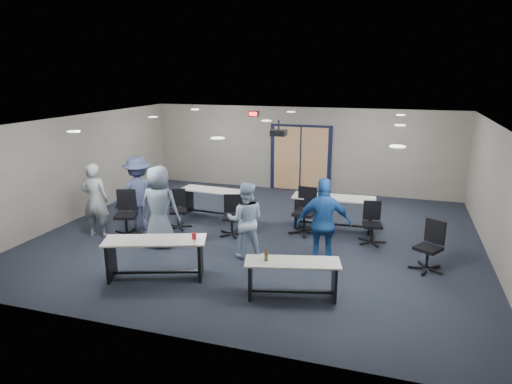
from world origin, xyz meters
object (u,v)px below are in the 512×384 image
(person_navy, at_px, (324,224))
(chair_loose_left, at_px, (125,214))
(table_back_left, at_px, (214,198))
(person_gray, at_px, (95,200))
(chair_back_d, at_px, (373,223))
(table_back_right, at_px, (333,207))
(person_lightblue, at_px, (246,220))
(table_front_left, at_px, (156,252))
(person_plaid, at_px, (159,207))
(chair_loose_right, at_px, (428,246))
(chair_back_b, at_px, (232,216))
(person_back, at_px, (139,193))
(chair_back_c, at_px, (304,211))
(table_front_right, at_px, (292,272))
(chair_back_a, at_px, (178,209))

(person_navy, bearing_deg, chair_loose_left, -19.13)
(table_back_left, height_order, person_gray, person_gray)
(chair_back_d, bearing_deg, table_back_right, 131.80)
(chair_back_d, height_order, person_lightblue, person_lightblue)
(table_front_left, xyz_separation_m, person_plaid, (-0.73, 1.47, 0.39))
(chair_loose_right, xyz_separation_m, person_navy, (-1.97, -0.50, 0.42))
(chair_back_b, height_order, person_back, person_back)
(chair_back_d, distance_m, person_gray, 6.40)
(chair_back_b, bearing_deg, chair_back_c, 4.49)
(person_lightblue, bearing_deg, person_navy, 163.99)
(chair_back_c, bearing_deg, chair_loose_left, -154.89)
(table_front_right, xyz_separation_m, table_back_right, (0.15, 3.78, 0.10))
(table_front_right, distance_m, chair_back_d, 3.25)
(table_back_right, relative_size, chair_loose_left, 1.87)
(chair_back_d, relative_size, person_lightblue, 0.59)
(person_gray, xyz_separation_m, person_navy, (5.37, -0.17, 0.03))
(table_front_right, distance_m, chair_loose_right, 2.95)
(chair_back_d, distance_m, person_lightblue, 2.97)
(chair_back_a, bearing_deg, table_back_left, 40.44)
(table_front_right, distance_m, chair_loose_left, 4.79)
(chair_back_a, height_order, chair_back_b, chair_back_a)
(chair_loose_left, relative_size, person_gray, 0.61)
(table_back_left, distance_m, chair_back_d, 4.26)
(table_front_left, height_order, person_back, person_back)
(chair_back_c, height_order, person_lightblue, person_lightblue)
(person_gray, bearing_deg, person_back, -142.02)
(chair_loose_right, height_order, person_back, person_back)
(person_lightblue, xyz_separation_m, person_navy, (1.63, -0.07, 0.11))
(chair_loose_right, xyz_separation_m, person_plaid, (-5.62, -0.43, 0.42))
(table_front_left, xyz_separation_m, person_lightblue, (1.28, 1.46, 0.28))
(chair_back_b, relative_size, person_gray, 0.54)
(table_back_left, height_order, chair_back_b, chair_back_b)
(table_back_left, xyz_separation_m, person_navy, (3.35, -2.45, 0.41))
(chair_back_a, xyz_separation_m, chair_back_c, (3.07, 0.56, 0.07))
(chair_back_a, relative_size, person_navy, 0.52)
(person_gray, bearing_deg, person_navy, 168.53)
(chair_loose_right, height_order, person_plaid, person_plaid)
(table_back_right, xyz_separation_m, person_plaid, (-3.49, -2.34, 0.36))
(table_front_right, height_order, person_plaid, person_plaid)
(table_front_right, relative_size, table_back_left, 0.92)
(chair_back_b, xyz_separation_m, person_lightblue, (0.74, -1.15, 0.33))
(table_back_left, xyz_separation_m, person_plaid, (-0.29, -2.38, 0.41))
(person_plaid, distance_m, person_back, 1.34)
(person_navy, bearing_deg, chair_back_b, -41.16)
(person_lightblue, height_order, person_navy, person_navy)
(chair_back_b, relative_size, person_lightblue, 0.59)
(chair_back_d, distance_m, person_navy, 1.92)
(chair_back_b, bearing_deg, chair_back_d, -8.74)
(table_front_right, bearing_deg, person_lightblue, 118.41)
(chair_back_a, distance_m, person_gray, 1.95)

